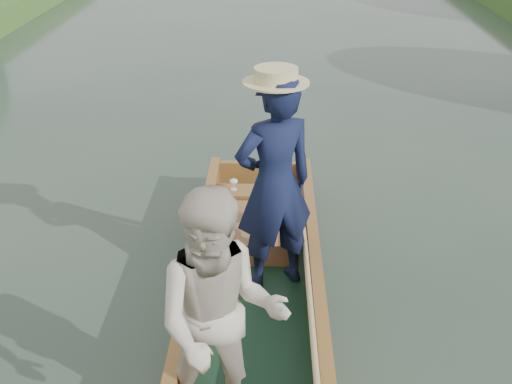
{
  "coord_description": "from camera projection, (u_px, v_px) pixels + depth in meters",
  "views": [
    {
      "loc": [
        0.13,
        -4.2,
        3.35
      ],
      "look_at": [
        0.0,
        0.6,
        0.95
      ],
      "focal_mm": 45.0,
      "sensor_mm": 36.0,
      "label": 1
    }
  ],
  "objects": [
    {
      "name": "ground",
      "position": [
        254.0,
        328.0,
        5.25
      ],
      "size": [
        120.0,
        120.0,
        0.0
      ],
      "primitive_type": "plane",
      "color": "#283D30",
      "rests_on": "ground"
    },
    {
      "name": "punt",
      "position": [
        249.0,
        272.0,
        4.79
      ],
      "size": [
        1.18,
        5.0,
        2.0
      ],
      "color": "#13321F",
      "rests_on": "ground"
    }
  ]
}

